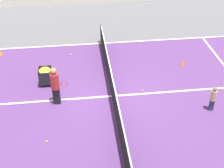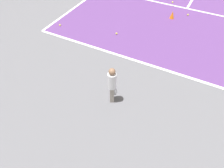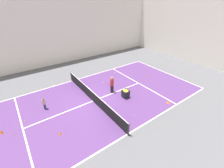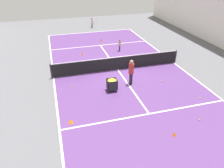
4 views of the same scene
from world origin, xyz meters
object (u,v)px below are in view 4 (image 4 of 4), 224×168
Objects in this scene: player_near_baseline at (92,22)px; training_cone_0 at (83,54)px; tennis_net at (118,63)px; coach_at_net at (131,70)px; ball_cart at (112,83)px; child_midcourt at (120,44)px; training_cone_1 at (101,40)px.

training_cone_0 is (2.54, 8.48, -0.55)m from player_near_baseline.
tennis_net is 40.56× the size of training_cone_0.
coach_at_net reaches higher than ball_cart.
ball_cart is 3.25× the size of training_cone_0.
player_near_baseline is 14.95m from ball_cart.
player_near_baseline is 14.34m from coach_at_net.
coach_at_net reaches higher than player_near_baseline.
training_cone_0 is at bearing -82.93° from ball_cart.
ball_cart is at bearing 65.84° from tennis_net.
player_near_baseline is at bearing 7.65° from coach_at_net.
coach_at_net is 2.17× the size of ball_cart.
ball_cart is at bearing -11.28° from child_midcourt.
coach_at_net is at bearing -160.43° from ball_cart.
child_midcourt is at bearing 107.22° from training_cone_1.
player_near_baseline is 8.87m from training_cone_0.
coach_at_net reaches higher than training_cone_0.
child_midcourt is at bearing -1.85° from coach_at_net.
training_cone_1 is (-1.59, -9.56, -0.38)m from ball_cart.
ball_cart is at bearing 97.07° from training_cone_0.
training_cone_1 is (0.96, -3.10, -0.46)m from child_midcourt.
player_near_baseline reaches higher than ball_cart.
training_cone_0 is 3.98m from training_cone_1.
tennis_net is 4.17m from training_cone_0.
player_near_baseline is 8.43m from child_midcourt.
player_near_baseline is at bearing -92.48° from tennis_net.
coach_at_net is 6.32m from training_cone_0.
tennis_net reaches higher than ball_cart.
tennis_net is 8.83× the size of child_midcourt.
ball_cart is at bearing 118.54° from coach_at_net.
training_cone_1 is (0.16, 5.29, -0.50)m from player_near_baseline.
coach_at_net is at bearing -0.48° from child_midcourt.
coach_at_net is 1.56m from ball_cart.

